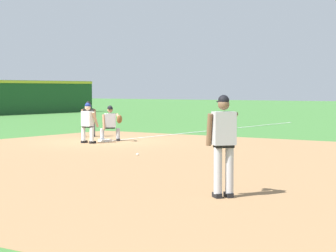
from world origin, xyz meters
TOP-DOWN VIEW (x-y plane):
  - ground_plane at (0.00, 0.00)m, footprint 160.00×160.00m
  - infield_dirt_patch at (-4.22, -4.95)m, footprint 18.00×18.00m
  - foul_line_stripe at (8.33, 0.00)m, footprint 16.66×0.10m
  - first_base_bag at (0.00, 0.00)m, footprint 0.38×0.38m
  - baseball at (-3.36, -4.08)m, footprint 0.07×0.07m
  - pitcher at (-8.40, -9.89)m, footprint 0.85×0.54m
  - first_baseman at (0.22, -0.09)m, footprint 0.70×1.09m
  - baserunner at (-0.97, -0.00)m, footprint 0.43×0.59m
  - umpire at (1.41, 2.08)m, footprint 0.68×0.66m

SIDE VIEW (x-z plane):
  - ground_plane at x=0.00m, z-range 0.00..0.00m
  - infield_dirt_patch at x=-4.22m, z-range 0.00..0.01m
  - foul_line_stripe at x=8.33m, z-range 0.01..0.01m
  - baseball at x=-3.36m, z-range 0.00..0.07m
  - first_base_bag at x=0.00m, z-range 0.00..0.09m
  - first_baseman at x=0.22m, z-range 0.06..1.40m
  - baserunner at x=-0.97m, z-range 0.06..1.52m
  - umpire at x=1.41m, z-range 0.06..1.52m
  - pitcher at x=-8.40m, z-range 0.13..1.99m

